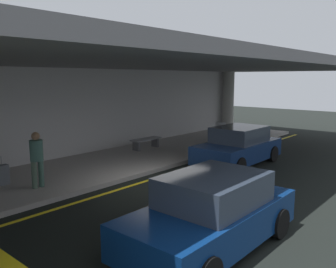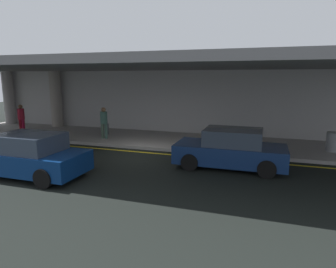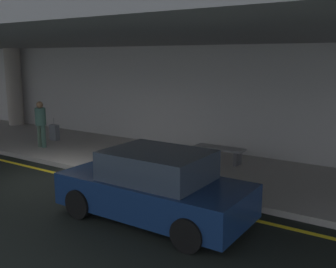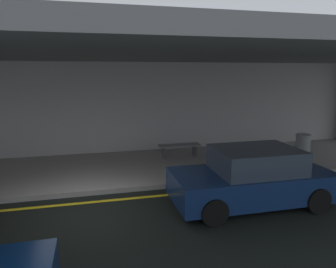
# 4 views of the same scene
# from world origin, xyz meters

# --- Properties ---
(ground_plane) EXTENTS (60.00, 60.00, 0.00)m
(ground_plane) POSITION_xyz_m (0.00, 0.00, 0.00)
(ground_plane) COLOR black
(sidewalk) EXTENTS (26.00, 4.20, 0.15)m
(sidewalk) POSITION_xyz_m (0.00, 3.10, 0.07)
(sidewalk) COLOR #999490
(sidewalk) RESTS_ON ground
(lane_stripe_yellow) EXTENTS (26.00, 0.14, 0.01)m
(lane_stripe_yellow) POSITION_xyz_m (0.00, 0.54, 0.00)
(lane_stripe_yellow) COLOR yellow
(lane_stripe_yellow) RESTS_ON ground
(ceiling_overhang) EXTENTS (28.00, 13.20, 0.30)m
(ceiling_overhang) POSITION_xyz_m (0.00, 2.60, 3.95)
(ceiling_overhang) COLOR slate
(ceiling_overhang) RESTS_ON support_column_far_left
(terminal_back_wall) EXTENTS (26.00, 0.30, 3.80)m
(terminal_back_wall) POSITION_xyz_m (0.00, 5.35, 1.90)
(terminal_back_wall) COLOR #B3B0B0
(terminal_back_wall) RESTS_ON ground
(car_navy_no2) EXTENTS (4.10, 1.92, 1.50)m
(car_navy_no2) POSITION_xyz_m (4.10, -0.57, 0.71)
(car_navy_no2) COLOR navy
(car_navy_no2) RESTS_ON ground
(bench_metal) EXTENTS (1.60, 0.50, 0.48)m
(bench_metal) POSITION_xyz_m (3.42, 3.86, 0.50)
(bench_metal) COLOR slate
(bench_metal) RESTS_ON sidewalk
(trash_bin_steel) EXTENTS (0.56, 0.56, 0.85)m
(trash_bin_steel) POSITION_xyz_m (8.20, 2.88, 0.57)
(trash_bin_steel) COLOR gray
(trash_bin_steel) RESTS_ON sidewalk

